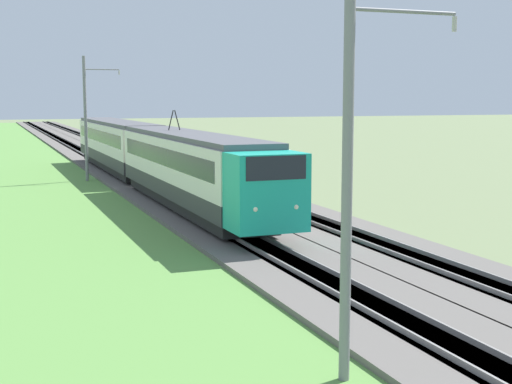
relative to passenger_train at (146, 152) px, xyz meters
name	(u,v)px	position (x,y,z in m)	size (l,w,h in m)	color
ballast_main	(115,171)	(11.49, 0.00, -2.29)	(240.00, 4.40, 0.30)	#605B56
ballast_adjacent	(169,169)	(11.49, -4.32, -2.29)	(240.00, 4.40, 0.30)	#605B56
track_main	(115,171)	(11.49, 0.00, -2.28)	(240.00, 1.57, 0.45)	#4C4238
track_adjacent	(169,169)	(11.49, -4.32, -2.28)	(240.00, 1.57, 0.45)	#4C4238
grass_verge	(33,175)	(11.49, 6.22, -2.38)	(240.00, 9.16, 0.12)	#5B8E42
passenger_train	(146,152)	(0.00, 0.00, 0.00)	(42.48, 2.88, 5.20)	#19A88E
catenary_mast_near	(350,174)	(-32.13, 2.88, 1.91)	(0.22, 2.56, 8.42)	slate
catenary_mast_mid	(86,118)	(5.75, 2.88, 2.04)	(0.22, 2.56, 8.69)	slate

